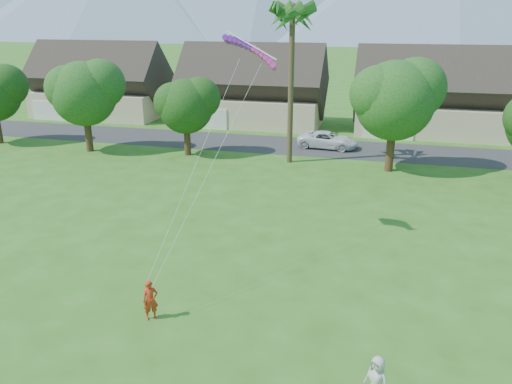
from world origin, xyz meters
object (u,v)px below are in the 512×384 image
(kite_flyer, at_px, (150,300))
(watcher, at_px, (377,380))
(parafoil_kite, at_px, (252,48))
(parked_car, at_px, (328,140))

(kite_flyer, relative_size, watcher, 1.02)
(kite_flyer, relative_size, parafoil_kite, 0.59)
(parafoil_kite, bearing_deg, kite_flyer, -104.48)
(parked_car, height_order, parafoil_kite, parafoil_kite)
(kite_flyer, distance_m, parked_car, 29.51)
(watcher, height_order, parked_car, watcher)
(watcher, bearing_deg, parafoil_kite, 158.04)
(kite_flyer, height_order, watcher, kite_flyer)
(kite_flyer, distance_m, watcher, 9.09)
(kite_flyer, xyz_separation_m, parked_car, (3.38, 29.32, -0.09))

